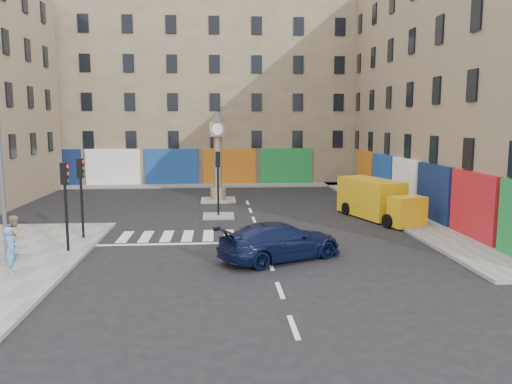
{
  "coord_description": "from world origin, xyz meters",
  "views": [
    {
      "loc": [
        -1.99,
        -20.71,
        5.5
      ],
      "look_at": [
        -0.09,
        4.11,
        2.0
      ],
      "focal_mm": 35.0,
      "sensor_mm": 36.0,
      "label": 1
    }
  ],
  "objects": [
    {
      "name": "pedestrian_blue",
      "position": [
        -9.36,
        -2.85,
        0.99
      ],
      "size": [
        0.55,
        0.7,
        1.69
      ],
      "primitive_type": "imported",
      "rotation": [
        0.0,
        0.0,
        1.83
      ],
      "color": "#5A94CF",
      "rests_on": "sidewalk_left"
    },
    {
      "name": "traffic_light_island",
      "position": [
        -2.0,
        8.0,
        2.59
      ],
      "size": [
        0.28,
        0.22,
        3.7
      ],
      "color": "black",
      "rests_on": "island_near"
    },
    {
      "name": "island_far",
      "position": [
        -2.0,
        14.0,
        0.06
      ],
      "size": [
        2.4,
        2.4,
        0.12
      ],
      "primitive_type": "cube",
      "color": "gray",
      "rests_on": "ground"
    },
    {
      "name": "building_right",
      "position": [
        15.0,
        10.0,
        8.0
      ],
      "size": [
        10.0,
        30.0,
        16.0
      ],
      "primitive_type": "cube",
      "color": "#886F59",
      "rests_on": "ground"
    },
    {
      "name": "yellow_van",
      "position": [
        7.02,
        6.76,
        1.1
      ],
      "size": [
        3.5,
        6.37,
        2.22
      ],
      "rotation": [
        0.0,
        0.0,
        0.29
      ],
      "color": "gold",
      "rests_on": "ground"
    },
    {
      "name": "island_near",
      "position": [
        -2.0,
        8.0,
        0.06
      ],
      "size": [
        1.8,
        1.8,
        0.12
      ],
      "primitive_type": "cube",
      "color": "gray",
      "rests_on": "ground"
    },
    {
      "name": "navy_sedan",
      "position": [
        0.49,
        -1.26,
        0.75
      ],
      "size": [
        5.59,
        4.2,
        1.51
      ],
      "primitive_type": "imported",
      "rotation": [
        0.0,
        0.0,
        2.03
      ],
      "color": "black",
      "rests_on": "ground"
    },
    {
      "name": "sidewalk_right",
      "position": [
        8.7,
        10.0,
        0.07
      ],
      "size": [
        2.6,
        30.0,
        0.15
      ],
      "primitive_type": "cube",
      "color": "gray",
      "rests_on": "ground"
    },
    {
      "name": "ground",
      "position": [
        0.0,
        0.0,
        0.0
      ],
      "size": [
        120.0,
        120.0,
        0.0
      ],
      "primitive_type": "plane",
      "color": "black",
      "rests_on": "ground"
    },
    {
      "name": "sidewalk_far",
      "position": [
        -4.0,
        22.2,
        0.07
      ],
      "size": [
        32.0,
        2.4,
        0.15
      ],
      "primitive_type": "cube",
      "color": "gray",
      "rests_on": "ground"
    },
    {
      "name": "building_far",
      "position": [
        -4.0,
        28.0,
        8.5
      ],
      "size": [
        32.0,
        10.0,
        17.0
      ],
      "primitive_type": "cube",
      "color": "gray",
      "rests_on": "ground"
    },
    {
      "name": "traffic_light_left_far",
      "position": [
        -8.3,
        2.6,
        2.62
      ],
      "size": [
        0.28,
        0.22,
        3.7
      ],
      "color": "black",
      "rests_on": "sidewalk_left"
    },
    {
      "name": "traffic_light_left_near",
      "position": [
        -8.3,
        0.2,
        2.62
      ],
      "size": [
        0.28,
        0.22,
        3.7
      ],
      "color": "black",
      "rests_on": "sidewalk_left"
    },
    {
      "name": "pedestrian_tan",
      "position": [
        -10.12,
        -0.54,
        0.99
      ],
      "size": [
        0.82,
        0.95,
        1.67
      ],
      "primitive_type": "imported",
      "rotation": [
        0.0,
        0.0,
        1.83
      ],
      "color": "#97835D",
      "rests_on": "sidewalk_left"
    },
    {
      "name": "clock_pillar",
      "position": [
        -2.0,
        14.0,
        3.55
      ],
      "size": [
        1.2,
        1.2,
        6.1
      ],
      "color": "#886F59",
      "rests_on": "island_far"
    }
  ]
}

